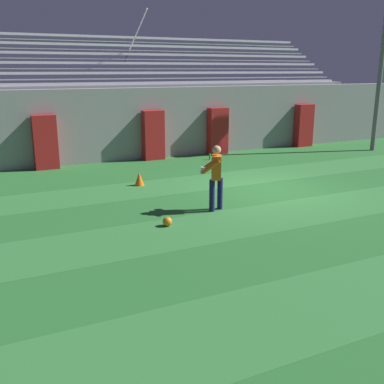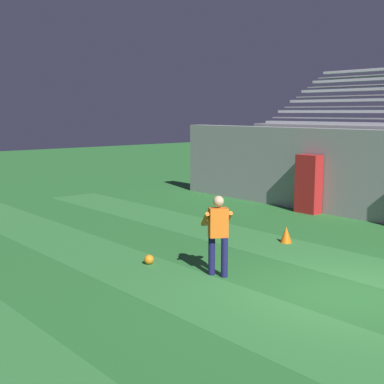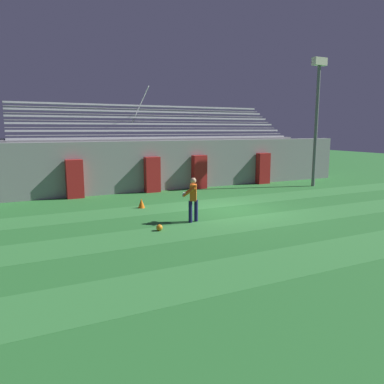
{
  "view_description": "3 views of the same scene",
  "coord_description": "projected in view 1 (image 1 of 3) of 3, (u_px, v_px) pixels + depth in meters",
  "views": [
    {
      "loc": [
        -7.74,
        -10.72,
        3.48
      ],
      "look_at": [
        -3.35,
        -1.56,
        0.71
      ],
      "focal_mm": 42.0,
      "sensor_mm": 36.0,
      "label": 1
    },
    {
      "loc": [
        5.34,
        -8.33,
        3.35
      ],
      "look_at": [
        -3.06,
        -1.25,
        1.69
      ],
      "focal_mm": 50.0,
      "sensor_mm": 36.0,
      "label": 2
    },
    {
      "loc": [
        -8.53,
        -13.3,
        3.44
      ],
      "look_at": [
        -2.81,
        -1.72,
        1.26
      ],
      "focal_mm": 35.0,
      "sensor_mm": 36.0,
      "label": 3
    }
  ],
  "objects": [
    {
      "name": "soccer_ball",
      "position": [
        167.0,
        222.0,
        10.31
      ],
      "size": [
        0.22,
        0.22,
        0.22
      ],
      "primitive_type": "sphere",
      "color": "orange",
      "rests_on": "ground"
    },
    {
      "name": "padding_pillar_gate_left",
      "position": [
        153.0,
        135.0,
        17.78
      ],
      "size": [
        0.83,
        0.44,
        1.94
      ],
      "primitive_type": "cube",
      "color": "#B21E1E",
      "rests_on": "ground"
    },
    {
      "name": "padding_pillar_far_left",
      "position": [
        45.0,
        142.0,
        16.06
      ],
      "size": [
        0.83,
        0.44,
        1.94
      ],
      "primitive_type": "cube",
      "color": "#B21E1E",
      "rests_on": "ground"
    },
    {
      "name": "back_wall",
      "position": [
        181.0,
        121.0,
        18.75
      ],
      "size": [
        24.0,
        0.6,
        2.8
      ],
      "primitive_type": "cube",
      "color": "gray",
      "rests_on": "ground"
    },
    {
      "name": "water_bottle",
      "position": [
        210.0,
        157.0,
        17.93
      ],
      "size": [
        0.07,
        0.07,
        0.24
      ],
      "primitive_type": "cylinder",
      "color": "green",
      "rests_on": "ground"
    },
    {
      "name": "bleacher_stand",
      "position": [
        157.0,
        113.0,
        21.07
      ],
      "size": [
        18.0,
        4.75,
        5.83
      ],
      "color": "gray",
      "rests_on": "ground"
    },
    {
      "name": "padding_pillar_gate_right",
      "position": [
        218.0,
        131.0,
        19.0
      ],
      "size": [
        0.83,
        0.44,
        1.94
      ],
      "primitive_type": "cube",
      "color": "#B21E1E",
      "rests_on": "ground"
    },
    {
      "name": "floodlight_pole",
      "position": [
        384.0,
        37.0,
        18.84
      ],
      "size": [
        0.9,
        0.36,
        7.53
      ],
      "color": "slate",
      "rests_on": "ground"
    },
    {
      "name": "traffic_cone",
      "position": [
        139.0,
        179.0,
        13.92
      ],
      "size": [
        0.3,
        0.3,
        0.42
      ],
      "primitive_type": "cone",
      "color": "orange",
      "rests_on": "ground"
    },
    {
      "name": "ground_plane",
      "position": [
        270.0,
        190.0,
        13.47
      ],
      "size": [
        80.0,
        80.0,
        0.0
      ],
      "primitive_type": "plane",
      "color": "#286B2D"
    },
    {
      "name": "turf_stripe_mid",
      "position": [
        318.0,
        209.0,
        11.6
      ],
      "size": [
        28.0,
        1.93,
        0.01
      ],
      "primitive_type": "cube",
      "color": "#337A38",
      "rests_on": "ground"
    },
    {
      "name": "padding_pillar_far_right",
      "position": [
        304.0,
        125.0,
        20.9
      ],
      "size": [
        0.83,
        0.44,
        1.94
      ],
      "primitive_type": "cube",
      "color": "#B21E1E",
      "rests_on": "ground"
    },
    {
      "name": "goalkeeper",
      "position": [
        216.0,
        174.0,
        11.27
      ],
      "size": [
        0.71,
        0.73,
        1.67
      ],
      "color": "#19194C",
      "rests_on": "ground"
    },
    {
      "name": "turf_stripe_far",
      "position": [
        240.0,
        178.0,
        14.96
      ],
      "size": [
        28.0,
        1.93,
        0.01
      ],
      "primitive_type": "cube",
      "color": "#337A38",
      "rests_on": "ground"
    }
  ]
}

